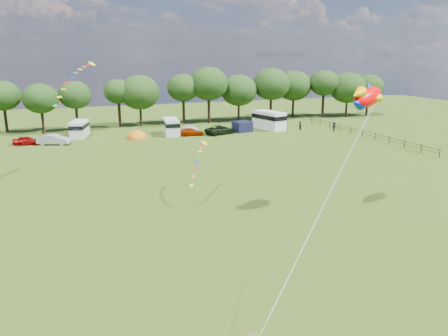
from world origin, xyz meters
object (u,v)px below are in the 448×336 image
object	(u,v)px
car_a	(27,141)
walker_b	(334,127)
car_b	(54,139)
tent_orange	(137,138)
car_d	(220,130)
campervan_d	(269,120)
walker_a	(300,126)
fish_kite	(366,97)
campervan_b	(79,128)
car_c	(191,132)
tent_greyblue	(190,133)
campervan_c	(171,126)

from	to	relation	value
car_a	walker_b	distance (m)	47.21
car_b	tent_orange	world-z (taller)	car_b
tent_orange	walker_b	xyz separation A→B (m)	(31.55, -5.18, 0.79)
car_d	campervan_d	bearing A→B (deg)	-99.19
car_d	walker_a	distance (m)	13.81
walker_b	fish_kite	bearing A→B (deg)	66.07
car_d	campervan_d	world-z (taller)	campervan_d
campervan_b	car_c	bearing A→B (deg)	-92.60
campervan_b	walker_b	distance (m)	40.75
car_a	car_d	bearing A→B (deg)	-86.25
car_d	tent_greyblue	xyz separation A→B (m)	(-4.46, 2.30, -0.70)
car_c	tent_orange	distance (m)	8.48
car_c	fish_kite	bearing A→B (deg)	-171.72
walker_b	campervan_b	bearing A→B (deg)	-6.48
tent_orange	walker_a	size ratio (longest dim) A/B	2.36
campervan_c	tent_greyblue	distance (m)	3.33
car_a	campervan_c	bearing A→B (deg)	-80.85
campervan_c	walker_b	xyz separation A→B (m)	(25.84, -6.69, -0.56)
car_d	campervan_d	xyz separation A→B (m)	(9.45, 1.78, 0.92)
car_d	fish_kite	xyz separation A→B (m)	(-1.93, -37.76, 8.52)
car_a	car_c	world-z (taller)	car_a
walker_a	car_b	bearing A→B (deg)	-26.56
tent_greyblue	fish_kite	world-z (taller)	fish_kite
car_d	campervan_c	size ratio (longest dim) A/B	0.98
campervan_d	fish_kite	distance (m)	41.85
car_a	tent_greyblue	bearing A→B (deg)	-81.26
tent_orange	walker_b	bearing A→B (deg)	-9.33
car_a	walker_a	size ratio (longest dim) A/B	2.49
car_b	campervan_c	distance (m)	17.57
car_c	tent_greyblue	distance (m)	2.05
car_b	campervan_d	xyz separation A→B (m)	(34.38, 1.65, 0.88)
car_c	car_d	distance (m)	4.78
car_d	campervan_b	distance (m)	21.91
car_c	car_d	bearing A→B (deg)	-90.24
tent_orange	walker_a	distance (m)	27.06
tent_orange	car_b	bearing A→B (deg)	-176.61
campervan_c	fish_kite	distance (m)	41.23
car_c	tent_orange	xyz separation A→B (m)	(-8.45, 0.47, -0.57)
tent_greyblue	walker_b	xyz separation A→B (m)	(22.79, -6.66, 0.79)
car_a	fish_kite	world-z (taller)	fish_kite
walker_b	car_c	bearing A→B (deg)	-4.22
car_d	walker_a	world-z (taller)	walker_a
tent_greyblue	walker_a	distance (m)	18.55
fish_kite	campervan_d	bearing A→B (deg)	49.38
campervan_b	fish_kite	world-z (taller)	fish_kite
car_b	walker_a	bearing A→B (deg)	-71.81
walker_a	fish_kite	bearing A→B (deg)	42.09
car_b	tent_orange	bearing A→B (deg)	-66.58
campervan_b	walker_a	world-z (taller)	campervan_b
car_b	campervan_d	bearing A→B (deg)	-67.22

